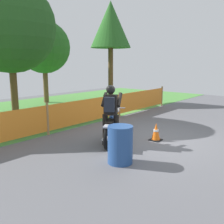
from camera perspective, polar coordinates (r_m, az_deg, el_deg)
ground at (r=7.96m, az=10.26°, el=-6.01°), size 24.00×24.00×0.02m
grass_verge at (r=12.74m, az=-17.87°, el=0.07°), size 24.00×7.89×0.01m
barrier_fence at (r=9.59m, az=-5.21°, el=0.39°), size 11.27×0.08×1.05m
tree_near_left at (r=11.14m, az=-21.96°, el=17.24°), size 3.58×3.58×5.46m
tree_near_right at (r=15.35m, az=-14.99°, el=13.78°), size 2.95×2.95×4.64m
tree_rightmost at (r=14.89m, az=-0.31°, el=18.80°), size 2.26×2.26×5.64m
motorcycle_lead at (r=7.42m, az=0.00°, el=-3.34°), size 1.80×1.07×0.94m
rider_lead at (r=7.10m, az=-0.31°, el=0.10°), size 0.79×0.71×1.69m
traffic_cone at (r=7.74m, az=9.81°, el=-4.42°), size 0.32×0.32×0.53m
spare_drum at (r=5.90m, az=1.84°, el=-7.30°), size 0.58×0.58×0.88m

